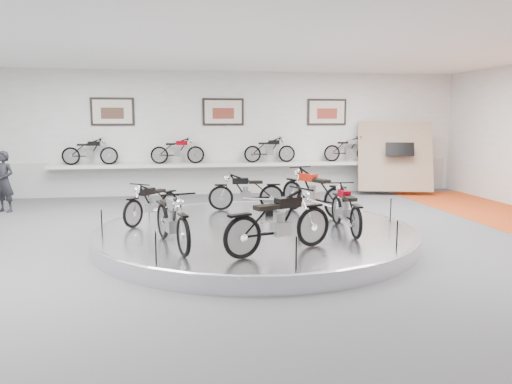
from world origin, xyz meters
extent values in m
plane|color=#565659|center=(0.00, 0.00, 0.00)|extent=(16.00, 16.00, 0.00)
plane|color=white|center=(0.00, 0.00, 4.00)|extent=(16.00, 16.00, 0.00)
plane|color=white|center=(0.00, 7.00, 2.00)|extent=(16.00, 0.00, 16.00)
plane|color=white|center=(0.00, -7.00, 2.00)|extent=(16.00, 0.00, 16.00)
cube|color=#BCBCBA|center=(0.00, 6.98, 0.55)|extent=(15.68, 0.04, 1.10)
cylinder|color=silver|center=(0.00, 0.30, 0.15)|extent=(6.40, 6.40, 0.30)
torus|color=#B2B2BA|center=(0.00, 0.30, 0.27)|extent=(6.40, 6.40, 0.10)
cube|color=silver|center=(0.00, 6.70, 1.00)|extent=(11.00, 0.55, 0.10)
cube|color=beige|center=(-3.50, 6.96, 2.70)|extent=(1.35, 0.06, 0.88)
cube|color=beige|center=(0.00, 6.96, 2.70)|extent=(1.35, 0.06, 0.88)
cube|color=beige|center=(3.50, 6.96, 2.70)|extent=(1.35, 0.06, 0.88)
cube|color=#937460|center=(5.60, 6.10, 1.25)|extent=(2.56, 1.52, 2.30)
imported|color=black|center=(-6.09, 4.62, 0.82)|extent=(0.71, 0.61, 1.64)
camera|label=1|loc=(-1.52, -9.45, 2.47)|focal=35.00mm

